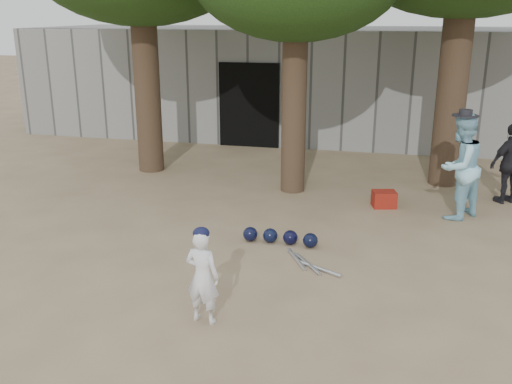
% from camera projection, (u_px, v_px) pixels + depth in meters
% --- Properties ---
extents(ground, '(70.00, 70.00, 0.00)m').
position_uv_depth(ground, '(197.00, 277.00, 7.80)').
color(ground, '#937C5E').
rests_on(ground, ground).
extents(boy_player, '(0.45, 0.33, 1.14)m').
position_uv_depth(boy_player, '(203.00, 277.00, 6.52)').
color(boy_player, white).
rests_on(boy_player, ground).
extents(spectator_blue, '(1.11, 1.13, 1.83)m').
position_uv_depth(spectator_blue, '(460.00, 167.00, 9.77)').
color(spectator_blue, '#9BDAF1').
rests_on(spectator_blue, ground).
extents(spectator_dark, '(0.95, 0.77, 1.51)m').
position_uv_depth(spectator_dark, '(511.00, 164.00, 10.60)').
color(spectator_dark, black).
rests_on(spectator_dark, ground).
extents(red_bag, '(0.49, 0.42, 0.30)m').
position_uv_depth(red_bag, '(384.00, 199.00, 10.53)').
color(red_bag, '#A42615').
rests_on(red_bag, ground).
extents(back_building, '(16.00, 5.24, 3.00)m').
position_uv_depth(back_building, '(309.00, 80.00, 16.92)').
color(back_building, gray).
rests_on(back_building, ground).
extents(helmet_row, '(1.19, 0.28, 0.23)m').
position_uv_depth(helmet_row, '(280.00, 237.00, 8.86)').
color(helmet_row, black).
rests_on(helmet_row, ground).
extents(bat_pile, '(0.89, 0.76, 0.06)m').
position_uv_depth(bat_pile, '(308.00, 264.00, 8.12)').
color(bat_pile, '#BABBC2').
rests_on(bat_pile, ground).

